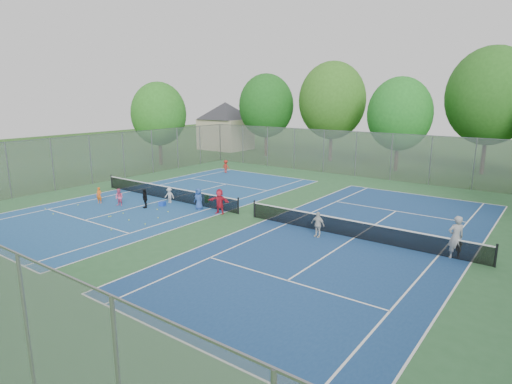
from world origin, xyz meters
TOP-DOWN VIEW (x-y plane):
  - ground at (0.00, 0.00)m, footprint 120.00×120.00m
  - court_pad at (0.00, 0.00)m, footprint 32.00×32.00m
  - court_left at (-7.00, 0.00)m, footprint 10.97×23.77m
  - court_right at (7.00, 0.00)m, footprint 10.97×23.77m
  - net_left at (-7.00, 0.00)m, footprint 12.87×0.10m
  - net_right at (7.00, 0.00)m, footprint 12.87×0.10m
  - fence_north at (0.00, 16.00)m, footprint 32.00×0.10m
  - fence_west at (-16.00, 0.00)m, footprint 0.10×32.00m
  - house at (-22.00, 24.00)m, footprint 11.03×11.03m
  - tree_nw at (-14.00, 22.00)m, footprint 6.40×6.40m
  - tree_nl at (-6.00, 23.00)m, footprint 7.20×7.20m
  - tree_nc at (2.00, 21.00)m, footprint 6.00×6.00m
  - tree_nr at (9.00, 24.00)m, footprint 7.60×7.60m
  - tree_side_w at (-19.00, 10.00)m, footprint 5.60×5.60m
  - ball_crate at (-5.89, -1.45)m, footprint 0.45×0.45m
  - ball_hopper at (-4.15, 0.98)m, footprint 0.33×0.33m
  - student_a at (-9.85, -3.49)m, footprint 0.47×0.40m
  - student_b at (-8.15, -3.12)m, footprint 0.65×0.55m
  - student_c at (-6.11, -0.60)m, footprint 0.77×0.58m
  - student_d at (-6.39, -2.44)m, footprint 0.81×0.54m
  - student_e at (-3.38, -0.60)m, footprint 0.69×0.47m
  - student_f at (-1.60, -0.61)m, footprint 1.51×0.72m
  - child_far_baseline at (-10.48, 10.44)m, footprint 0.78×0.45m
  - instructor at (11.73, 0.11)m, footprint 0.86×0.83m
  - teen_court_b at (5.37, -0.94)m, footprint 0.82×0.41m
  - tennis_ball_0 at (-9.67, -6.84)m, footprint 0.07×0.07m
  - tennis_ball_1 at (-6.40, -5.19)m, footprint 0.07×0.07m
  - tennis_ball_2 at (-11.30, -6.48)m, footprint 0.07×0.07m
  - tennis_ball_3 at (-6.36, -4.19)m, footprint 0.07×0.07m
  - tennis_ball_4 at (-3.46, -4.87)m, footprint 0.07×0.07m
  - tennis_ball_5 at (-4.10, -6.64)m, footprint 0.07×0.07m
  - tennis_ball_6 at (-4.86, -4.91)m, footprint 0.07×0.07m
  - tennis_ball_7 at (-4.40, -2.30)m, footprint 0.07×0.07m
  - tennis_ball_8 at (-10.48, -4.70)m, footprint 0.07×0.07m
  - tennis_ball_9 at (-3.86, -3.58)m, footprint 0.07×0.07m
  - tennis_ball_10 at (-5.33, -2.37)m, footprint 0.07×0.07m
  - tennis_ball_11 at (-6.41, -5.05)m, footprint 0.07×0.07m

SIDE VIEW (x-z plane):
  - ground at x=0.00m, z-range 0.00..0.00m
  - court_pad at x=0.00m, z-range 0.00..0.01m
  - court_left at x=-7.00m, z-range 0.01..0.02m
  - court_right at x=7.00m, z-range 0.01..0.02m
  - tennis_ball_0 at x=-9.67m, z-range 0.00..0.07m
  - tennis_ball_1 at x=-6.40m, z-range 0.00..0.07m
  - tennis_ball_2 at x=-11.30m, z-range 0.00..0.07m
  - tennis_ball_3 at x=-6.36m, z-range 0.00..0.07m
  - tennis_ball_4 at x=-3.46m, z-range 0.00..0.07m
  - tennis_ball_5 at x=-4.10m, z-range 0.00..0.07m
  - tennis_ball_6 at x=-4.86m, z-range 0.00..0.07m
  - tennis_ball_7 at x=-4.40m, z-range 0.00..0.07m
  - tennis_ball_8 at x=-10.48m, z-range 0.00..0.07m
  - tennis_ball_9 at x=-3.86m, z-range 0.00..0.07m
  - tennis_ball_10 at x=-5.33m, z-range 0.00..0.07m
  - tennis_ball_11 at x=-6.41m, z-range 0.00..0.07m
  - ball_crate at x=-5.89m, z-range 0.00..0.31m
  - ball_hopper at x=-4.15m, z-range 0.00..0.50m
  - net_left at x=-7.00m, z-range 0.00..0.91m
  - net_right at x=7.00m, z-range 0.00..0.91m
  - student_c at x=-6.11m, z-range 0.00..1.05m
  - student_a at x=-9.85m, z-range 0.00..1.11m
  - student_b at x=-8.15m, z-range 0.00..1.17m
  - child_far_baseline at x=-10.48m, z-range 0.00..1.20m
  - student_d at x=-6.39m, z-range 0.00..1.27m
  - teen_court_b at x=5.37m, z-range 0.00..1.34m
  - student_e at x=-3.38m, z-range 0.00..1.37m
  - student_f at x=-1.60m, z-range 0.00..1.57m
  - instructor at x=11.73m, z-range 0.00..1.98m
  - fence_north at x=0.00m, z-range 0.00..4.00m
  - fence_west at x=-16.00m, z-range 0.00..4.00m
  - house at x=-22.00m, z-range 0.56..7.86m
  - tree_side_w at x=-19.00m, z-range 1.01..9.48m
  - tree_nc at x=2.00m, z-range 0.97..9.82m
  - tree_nw at x=-14.00m, z-range 1.10..10.68m
  - tree_nl at x=-6.00m, z-range 1.20..11.89m
  - tree_nr at x=9.00m, z-range 1.33..12.75m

